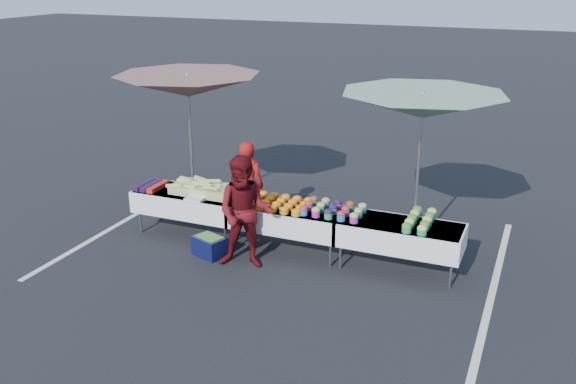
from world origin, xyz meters
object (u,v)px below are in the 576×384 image
at_px(table_center, 288,217).
at_px(umbrella_left, 188,87).
at_px(vendor, 247,186).
at_px(storage_bin, 210,246).
at_px(table_left, 190,201).
at_px(umbrella_right, 422,107).
at_px(customer, 245,212).
at_px(table_right, 400,234).

bearing_deg(table_center, umbrella_left, 160.20).
height_order(vendor, storage_bin, vendor).
height_order(table_left, table_center, same).
bearing_deg(umbrella_right, table_left, -167.63).
xyz_separation_m(vendor, umbrella_left, (-1.22, 0.24, 1.57)).
xyz_separation_m(table_left, umbrella_right, (3.65, 0.80, 1.76)).
distance_m(customer, umbrella_right, 3.09).
bearing_deg(vendor, table_center, 135.69).
xyz_separation_m(vendor, umbrella_right, (2.84, 0.25, 1.56)).
relative_size(table_right, customer, 1.07).
bearing_deg(table_center, storage_bin, -148.66).
relative_size(table_center, umbrella_left, 0.66).
xyz_separation_m(table_right, vendor, (-2.79, 0.55, 0.21)).
xyz_separation_m(table_left, umbrella_left, (-0.40, 0.79, 1.78)).
height_order(customer, umbrella_left, umbrella_left).
bearing_deg(umbrella_left, table_right, -11.21).
xyz_separation_m(table_left, table_right, (3.60, 0.00, 0.00)).
bearing_deg(umbrella_right, table_right, -93.41).
relative_size(umbrella_left, storage_bin, 4.84).
height_order(table_right, umbrella_right, umbrella_right).
bearing_deg(table_center, table_right, 0.00).
bearing_deg(table_right, table_left, 180.00).
height_order(table_right, storage_bin, table_right).
bearing_deg(table_center, table_left, 180.00).
bearing_deg(customer, storage_bin, 157.45).
xyz_separation_m(customer, umbrella_left, (-1.82, 1.54, 1.50)).
bearing_deg(table_right, vendor, 168.84).
height_order(table_center, storage_bin, table_center).
bearing_deg(table_right, table_center, 180.00).
relative_size(table_right, vendor, 1.18).
bearing_deg(customer, table_center, 48.63).
bearing_deg(storage_bin, customer, 10.71).
relative_size(table_left, table_right, 1.00).
xyz_separation_m(table_center, storage_bin, (-1.07, -0.65, -0.42)).
relative_size(umbrella_right, storage_bin, 4.92).
distance_m(vendor, customer, 1.44).
bearing_deg(table_left, vendor, 34.11).
relative_size(table_left, umbrella_left, 0.66).
bearing_deg(storage_bin, vendor, 105.25).
xyz_separation_m(umbrella_right, storage_bin, (-2.92, -1.45, -2.18)).
bearing_deg(umbrella_right, table_center, -156.59).
distance_m(table_left, table_right, 3.60).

